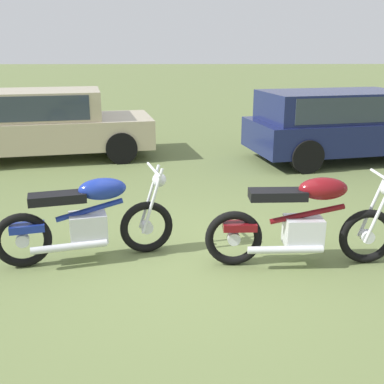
% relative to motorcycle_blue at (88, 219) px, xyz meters
% --- Properties ---
extents(ground_plane, '(120.00, 120.00, 0.00)m').
position_rel_motorcycle_blue_xyz_m(ground_plane, '(1.16, -0.04, -0.48)').
color(ground_plane, olive).
extents(motorcycle_blue, '(1.92, 0.87, 1.02)m').
position_rel_motorcycle_blue_xyz_m(motorcycle_blue, '(0.00, 0.00, 0.00)').
color(motorcycle_blue, black).
rests_on(motorcycle_blue, ground).
extents(motorcycle_maroon, '(2.09, 0.64, 1.02)m').
position_rel_motorcycle_blue_xyz_m(motorcycle_maroon, '(2.35, -0.16, 0.01)').
color(motorcycle_maroon, black).
rests_on(motorcycle_maroon, ground).
extents(car_beige, '(4.64, 2.67, 1.43)m').
position_rel_motorcycle_blue_xyz_m(car_beige, '(-2.03, 5.03, 0.36)').
color(car_beige, '#BCAD8C').
rests_on(car_beige, ground).
extents(car_navy, '(4.39, 2.62, 1.43)m').
position_rel_motorcycle_blue_xyz_m(car_navy, '(4.31, 4.78, 0.36)').
color(car_navy, '#161E4C').
rests_on(car_navy, ground).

